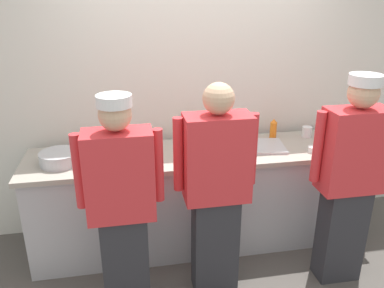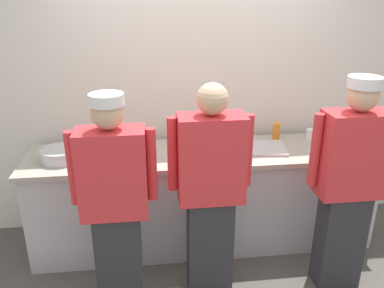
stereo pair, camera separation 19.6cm
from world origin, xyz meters
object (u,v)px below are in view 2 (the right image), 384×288
Objects in this scene: chef_center at (211,190)px; deli_cup at (311,134)px; plate_stack_rear at (129,153)px; chef_near_left at (115,202)px; squeeze_bottle_primary at (200,135)px; chef_far_right at (349,182)px; ramekin_green_sauce at (315,152)px; squeeze_bottle_secondary at (276,131)px; mixing_bowl_steel at (61,155)px; sheet_tray at (256,148)px; ramekin_yellow_sauce at (135,144)px; plate_stack_front at (207,148)px.

chef_center is 16.30× the size of deli_cup.
chef_center is 0.83m from plate_stack_rear.
chef_near_left reaches higher than squeeze_bottle_primary.
chef_near_left is 1.68m from chef_far_right.
squeeze_bottle_primary is 2.29× the size of ramekin_green_sauce.
squeeze_bottle_secondary is at bearing 173.94° from deli_cup.
squeeze_bottle_secondary reaches higher than deli_cup.
chef_center is 5.15× the size of mixing_bowl_steel.
sheet_tray is (1.18, 0.70, 0.05)m from chef_near_left.
squeeze_bottle_primary is 1.08× the size of squeeze_bottle_secondary.
mixing_bowl_steel is 3.17× the size of deli_cup.
squeeze_bottle_primary reaches higher than squeeze_bottle_secondary.
chef_far_right is at bearing -73.84° from squeeze_bottle_secondary.
squeeze_bottle_primary is (0.62, 0.21, 0.06)m from plate_stack_rear.
chef_far_right reaches higher than ramekin_yellow_sauce.
ramekin_green_sauce is (0.93, -0.35, -0.07)m from squeeze_bottle_primary.
chef_far_right is at bearing -16.51° from mixing_bowl_steel.
ramekin_yellow_sauce is at bearing 160.66° from plate_stack_front.
chef_center is at bearing -96.35° from plate_stack_front.
chef_center reaches higher than mixing_bowl_steel.
ramekin_green_sauce is (0.89, -0.16, -0.01)m from plate_stack_front.
ramekin_yellow_sauce is at bearing 169.89° from sheet_tray.
plate_stack_front is 0.65m from plate_stack_rear.
mixing_bowl_steel is 2.22m from deli_cup.
plate_stack_rear is 2.10× the size of deli_cup.
mixing_bowl_steel is at bearing -174.33° from deli_cup.
ramekin_green_sauce is at bearing 24.85° from chef_center.
mixing_bowl_steel is 1.58× the size of squeeze_bottle_primary.
squeeze_bottle_secondary is (0.24, 0.21, 0.08)m from sheet_tray.
chef_far_right is 1.29m from squeeze_bottle_primary.
plate_stack_rear is 1.05× the size of squeeze_bottle_primary.
plate_stack_front is 0.44m from sheet_tray.
chef_near_left is at bearing -179.29° from chef_far_right.
chef_near_left is 0.67m from chef_center.
squeeze_bottle_secondary is (0.68, 0.24, 0.05)m from plate_stack_front.
plate_stack_front reaches higher than sheet_tray.
chef_near_left is at bearing -162.43° from ramekin_green_sauce.
mixing_bowl_steel reaches higher than ramekin_yellow_sauce.
ramekin_yellow_sauce is at bearing 123.71° from chef_center.
squeeze_bottle_primary is (-0.04, 0.19, 0.05)m from plate_stack_front.
chef_near_left is 5.04× the size of mixing_bowl_steel.
chef_far_right is at bearing -21.64° from plate_stack_rear.
plate_stack_rear is at bearing 158.36° from chef_far_right.
plate_stack_front is 2.43× the size of deli_cup.
chef_far_right is at bearing -40.75° from squeeze_bottle_primary.
chef_center is at bearing -128.88° from sheet_tray.
chef_near_left is at bearing -129.09° from squeeze_bottle_primary.
plate_stack_front is 0.20m from squeeze_bottle_primary.
squeeze_bottle_secondary is 0.33m from deli_cup.
chef_center is 0.81m from sheet_tray.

